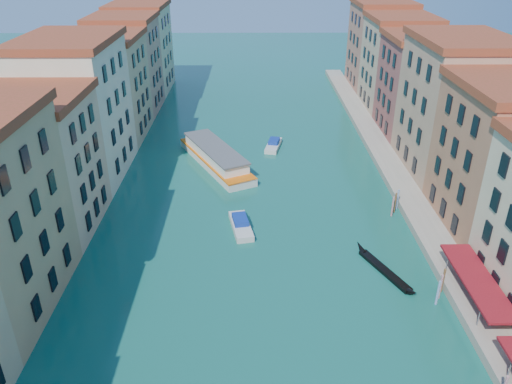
% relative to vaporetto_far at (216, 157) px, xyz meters
% --- Properties ---
extents(left_bank_palazzos, '(12.80, 128.40, 21.00)m').
position_rel_vaporetto_far_xyz_m(left_bank_palazzos, '(-19.96, -9.49, 8.32)').
color(left_bank_palazzos, beige).
rests_on(left_bank_palazzos, ground).
extents(right_bank_palazzos, '(12.80, 128.40, 21.00)m').
position_rel_vaporetto_far_xyz_m(right_bank_palazzos, '(36.04, -9.17, 8.36)').
color(right_bank_palazzos, '#AE4838').
rests_on(right_bank_palazzos, ground).
extents(quay, '(4.00, 140.00, 1.00)m').
position_rel_vaporetto_far_xyz_m(quay, '(28.04, -9.17, -0.89)').
color(quay, gray).
rests_on(quay, ground).
extents(mooring_poles_right, '(1.44, 54.24, 3.20)m').
position_rel_vaporetto_far_xyz_m(mooring_poles_right, '(25.14, -45.37, -0.09)').
color(mooring_poles_right, brown).
rests_on(mooring_poles_right, ground).
extents(vaporetto_far, '(13.55, 20.62, 3.08)m').
position_rel_vaporetto_far_xyz_m(vaporetto_far, '(0.00, 0.00, 0.00)').
color(vaporetto_far, silver).
rests_on(vaporetto_far, ground).
extents(gondola_far, '(5.28, 10.23, 1.54)m').
position_rel_vaporetto_far_xyz_m(gondola_far, '(20.54, -29.47, -1.07)').
color(gondola_far, black).
rests_on(gondola_far, ground).
extents(motorboat_mid, '(3.43, 7.16, 1.42)m').
position_rel_vaporetto_far_xyz_m(motorboat_mid, '(4.47, -20.19, -0.83)').
color(motorboat_mid, silver).
rests_on(motorboat_mid, ground).
extents(motorboat_far, '(3.41, 6.89, 1.37)m').
position_rel_vaporetto_far_xyz_m(motorboat_far, '(9.76, 7.37, -0.86)').
color(motorboat_far, silver).
rests_on(motorboat_far, ground).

